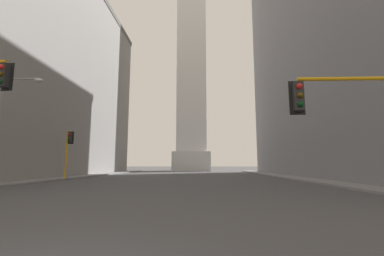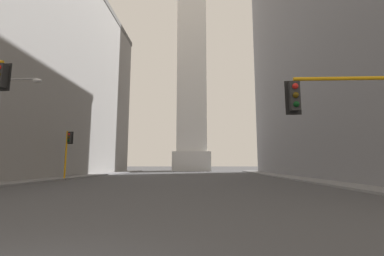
{
  "view_description": "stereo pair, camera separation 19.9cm",
  "coord_description": "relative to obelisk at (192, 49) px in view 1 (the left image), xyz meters",
  "views": [
    {
      "loc": [
        2.3,
        -2.69,
        1.58
      ],
      "look_at": [
        0.73,
        41.13,
        7.81
      ],
      "focal_mm": 24.0,
      "sensor_mm": 36.0,
      "label": 1
    },
    {
      "loc": [
        2.49,
        -2.68,
        1.58
      ],
      "look_at": [
        0.73,
        41.13,
        7.81
      ],
      "focal_mm": 24.0,
      "sensor_mm": 36.0,
      "label": 2
    }
  ],
  "objects": [
    {
      "name": "street_lamp",
      "position": [
        -11.14,
        -46.35,
        -26.62
      ],
      "size": [
        3.04,
        0.36,
        7.66
      ],
      "color": "gray",
      "rests_on": "ground_plane"
    },
    {
      "name": "building_left",
      "position": [
        -23.77,
        -32.19,
        -16.3
      ],
      "size": [
        19.51,
        51.53,
        30.15
      ],
      "color": "gray",
      "rests_on": "ground_plane"
    },
    {
      "name": "traffic_light_mid_left",
      "position": [
        -11.7,
        -36.69,
        -28.01
      ],
      "size": [
        0.78,
        0.5,
        5.09
      ],
      "color": "orange",
      "rests_on": "ground_plane"
    },
    {
      "name": "sidewalk_right",
      "position": [
        14.17,
        -38.72,
        -31.3
      ],
      "size": [
        5.0,
        72.6,
        0.15
      ],
      "primitive_type": "cube",
      "color": "slate",
      "rests_on": "ground_plane"
    },
    {
      "name": "obelisk",
      "position": [
        0.0,
        0.0,
        0.0
      ],
      "size": [
        8.98,
        8.98,
        65.04
      ],
      "color": "silver",
      "rests_on": "ground_plane"
    },
    {
      "name": "sidewalk_left",
      "position": [
        -14.17,
        -38.72,
        -31.3
      ],
      "size": [
        5.0,
        72.6,
        0.15
      ],
      "primitive_type": "cube",
      "color": "slate",
      "rests_on": "ground_plane"
    }
  ]
}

